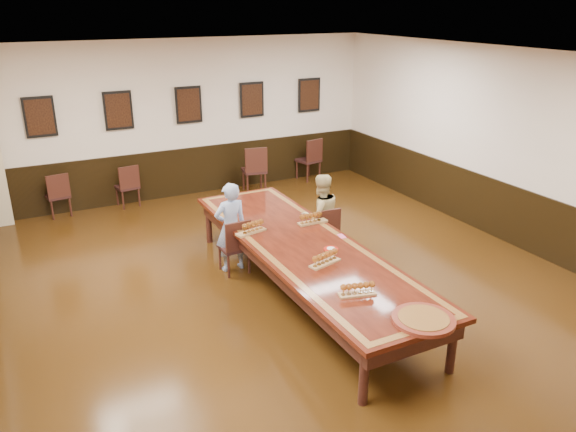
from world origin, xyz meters
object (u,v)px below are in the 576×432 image
spare_chair_b (127,185)px  spare_chair_c (254,169)px  person_woman (320,216)px  carved_platter (423,319)px  spare_chair_a (57,194)px  spare_chair_d (308,159)px  chair_man (234,245)px  chair_woman (323,232)px  conference_table (304,254)px  person_man (231,227)px

spare_chair_b → spare_chair_c: 2.65m
person_woman → carved_platter: (-0.69, -3.31, 0.09)m
spare_chair_a → spare_chair_d: spare_chair_d is taller
spare_chair_b → person_woman: 4.42m
spare_chair_c → spare_chair_d: 1.50m
spare_chair_c → carved_platter: bearing=91.5°
chair_man → person_woman: size_ratio=0.64×
chair_man → spare_chair_a: bearing=-62.6°
chair_woman → chair_man: bearing=-4.1°
chair_woman → spare_chair_c: size_ratio=0.86×
spare_chair_a → person_woman: size_ratio=0.64×
spare_chair_d → carved_platter: spare_chair_d is taller
chair_woman → spare_chair_d: (1.85, 3.83, 0.05)m
person_woman → conference_table: person_woman is taller
spare_chair_d → conference_table: spare_chair_d is taller
spare_chair_a → spare_chair_c: spare_chair_c is taller
chair_woman → spare_chair_c: spare_chair_c is taller
spare_chair_a → chair_woman: bearing=123.8°
conference_table → chair_man: bearing=119.4°
spare_chair_d → chair_man: bearing=35.8°
spare_chair_d → person_woman: person_woman is taller
spare_chair_b → person_man: bearing=94.1°
spare_chair_a → spare_chair_d: size_ratio=0.89×
person_woman → carved_platter: size_ratio=2.01×
person_man → carved_platter: (0.77, -3.48, 0.08)m
person_man → spare_chair_d: bearing=-134.8°
carved_platter → chair_man: bearing=102.8°
spare_chair_b → person_man: (0.80, -3.62, 0.26)m
chair_woman → spare_chair_c: 3.59m
spare_chair_c → spare_chair_d: spare_chair_c is taller
chair_man → carved_platter: size_ratio=1.28×
spare_chair_c → conference_table: 4.65m
spare_chair_a → spare_chair_b: size_ratio=1.00×
chair_man → person_man: bearing=-90.0°
spare_chair_a → carved_platter: 7.70m
chair_woman → spare_chair_d: 4.25m
spare_chair_a → person_man: 4.22m
spare_chair_d → person_man: 4.87m
spare_chair_b → conference_table: spare_chair_b is taller
chair_man → spare_chair_c: 3.86m
chair_woman → person_man: bearing=-7.6°
spare_chair_a → carved_platter: spare_chair_a is taller
chair_man → spare_chair_d: spare_chair_d is taller
chair_man → spare_chair_a: size_ratio=1.00×
spare_chair_a → carved_platter: bearing=103.5°
spare_chair_b → person_man: person_man is taller
spare_chair_a → conference_table: size_ratio=0.17×
person_man → person_woman: (1.46, -0.17, -0.01)m
spare_chair_b → spare_chair_d: bearing=170.9°
chair_man → carved_platter: bearing=100.9°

